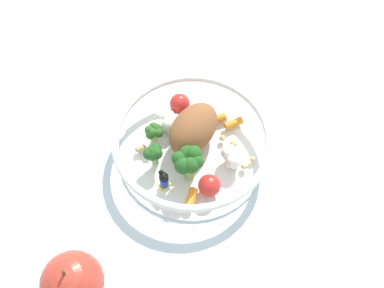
# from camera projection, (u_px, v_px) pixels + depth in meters

# --- Properties ---
(ground_plane) EXTENTS (2.40, 2.40, 0.00)m
(ground_plane) POSITION_uv_depth(u_px,v_px,m) (181.00, 145.00, 0.67)
(ground_plane) COLOR silver
(food_container) EXTENTS (0.24, 0.24, 0.07)m
(food_container) POSITION_uv_depth(u_px,v_px,m) (192.00, 142.00, 0.63)
(food_container) COLOR white
(food_container) RESTS_ON ground_plane
(loose_apple) EXTENTS (0.08, 0.08, 0.09)m
(loose_apple) POSITION_uv_depth(u_px,v_px,m) (72.00, 282.00, 0.52)
(loose_apple) COLOR #BC3828
(loose_apple) RESTS_ON ground_plane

